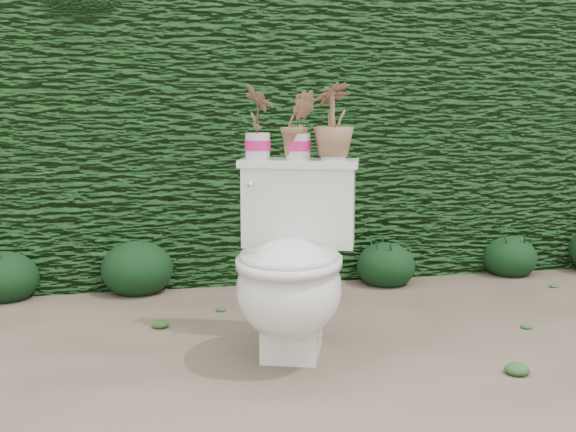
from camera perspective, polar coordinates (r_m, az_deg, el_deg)
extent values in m
plane|color=#87735D|center=(2.99, -4.10, -10.85)|extent=(60.00, 60.00, 0.00)
cube|color=#20521B|center=(4.41, -6.96, 6.13)|extent=(8.00, 1.00, 1.60)
cube|color=silver|center=(8.90, -5.54, 15.28)|extent=(8.00, 3.50, 4.00)
cube|color=silver|center=(2.96, 0.34, -8.99)|extent=(0.31, 0.36, 0.20)
ellipsoid|color=silver|center=(2.81, 0.10, -5.73)|extent=(0.55, 0.62, 0.39)
cube|color=silver|center=(3.07, 0.86, 0.75)|extent=(0.50, 0.31, 0.34)
cube|color=silver|center=(3.05, 0.86, 4.20)|extent=(0.53, 0.34, 0.03)
cylinder|color=silver|center=(2.99, -2.88, 2.55)|extent=(0.04, 0.06, 0.02)
sphere|color=silver|center=(2.96, -2.98, 2.49)|extent=(0.03, 0.03, 0.03)
imported|color=#3B7B26|center=(3.06, -2.42, 7.33)|extent=(0.15, 0.18, 0.30)
imported|color=#3B7B26|center=(3.04, 0.80, 7.05)|extent=(0.15, 0.13, 0.27)
imported|color=#3B7B26|center=(3.02, 3.61, 7.33)|extent=(0.23, 0.23, 0.30)
ellipsoid|color=#133615|center=(4.04, -21.52, -4.15)|extent=(0.35, 0.35, 0.28)
ellipsoid|color=#133615|center=(3.98, -11.85, -3.71)|extent=(0.38, 0.38, 0.31)
ellipsoid|color=#133615|center=(4.09, -0.19, -3.19)|extent=(0.38, 0.38, 0.31)
ellipsoid|color=#133615|center=(4.11, 7.74, -3.52)|extent=(0.33, 0.33, 0.26)
ellipsoid|color=#133615|center=(4.50, 17.12, -2.79)|extent=(0.32, 0.32, 0.26)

